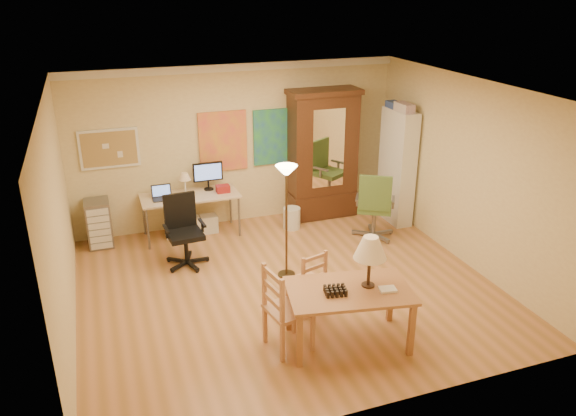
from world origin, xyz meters
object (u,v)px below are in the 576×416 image
object	(u,v)px
armoire	(322,162)
bookshelf	(397,167)
computer_desk	(192,210)
office_chair_green	(374,221)
dining_table	(357,278)
office_chair_black	(185,247)

from	to	relation	value
armoire	bookshelf	world-z (taller)	armoire
computer_desk	bookshelf	distance (m)	3.52
computer_desk	office_chair_green	distance (m)	2.96
computer_desk	armoire	xyz separation A→B (m)	(2.32, 0.08, 0.55)
dining_table	armoire	size ratio (longest dim) A/B	0.68
office_chair_black	office_chair_green	xyz separation A→B (m)	(3.03, -0.13, 0.02)
office_chair_black	office_chair_green	bearing A→B (deg)	-2.39
office_chair_green	dining_table	bearing A→B (deg)	-121.98
computer_desk	armoire	bearing A→B (deg)	2.05
armoire	office_chair_green	bearing A→B (deg)	-71.25
computer_desk	bookshelf	world-z (taller)	bookshelf
dining_table	armoire	bearing A→B (deg)	73.13
office_chair_green	bookshelf	size ratio (longest dim) A/B	0.59
office_chair_green	office_chair_black	bearing A→B (deg)	177.61
dining_table	computer_desk	world-z (taller)	dining_table
office_chair_green	bookshelf	world-z (taller)	bookshelf
office_chair_black	armoire	world-z (taller)	armoire
office_chair_black	bookshelf	world-z (taller)	bookshelf
armoire	bookshelf	distance (m)	1.28
office_chair_black	bookshelf	distance (m)	3.82
office_chair_green	computer_desk	bearing A→B (deg)	157.52
dining_table	office_chair_black	distance (m)	3.03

